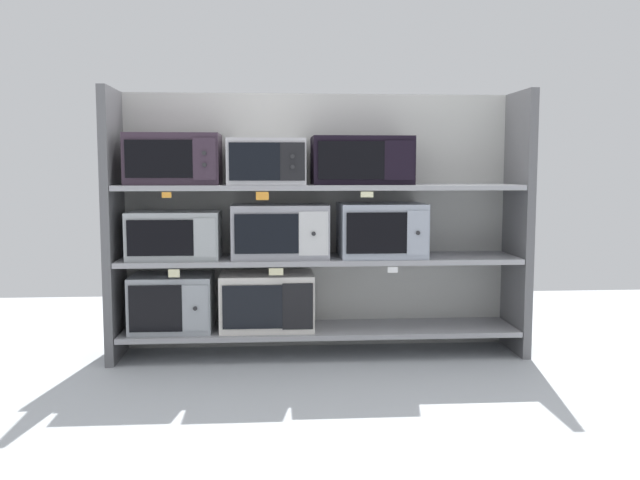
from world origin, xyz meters
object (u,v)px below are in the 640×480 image
Objects in this scene: microwave_4 at (381,230)px; microwave_7 at (361,161)px; microwave_1 at (267,301)px; microwave_5 at (174,159)px; microwave_0 at (172,303)px; microwave_3 at (280,231)px; microwave_6 at (266,162)px; microwave_2 at (175,235)px.

microwave_4 is 0.43m from microwave_7.
microwave_5 is (-0.53, 0.00, 0.83)m from microwave_1.
microwave_3 is at bearing 0.03° from microwave_0.
microwave_0 is 1.39m from microwave_7.
microwave_6 reaches higher than microwave_1.
microwave_7 is at bearing 0.01° from microwave_0.
microwave_2 is 0.90× the size of microwave_7.
microwave_5 is (0.00, 0.00, 0.44)m from microwave_2.
microwave_6 is at bearing -0.03° from microwave_2.
microwave_2 is 0.99× the size of microwave_5.
microwave_5 reaches higher than microwave_6.
microwave_2 is (0.03, 0.00, 0.40)m from microwave_0.
microwave_7 reaches higher than microwave_1.
microwave_0 is 0.95× the size of microwave_4.
microwave_6 is at bearing -179.98° from microwave_4.
microwave_7 is at bearing 0.02° from microwave_6.
microwave_5 is at bearing 0.63° from microwave_0.
microwave_5 reaches higher than microwave_4.
microwave_3 is at bearing 0.00° from microwave_5.
microwave_7 reaches higher than microwave_4.
microwave_5 is at bearing 179.99° from microwave_7.
microwave_6 is (-0.08, -0.00, 0.40)m from microwave_3.
microwave_3 is 1.13× the size of microwave_4.
microwave_4 is at bearing 0.04° from microwave_7.
microwave_6 reaches higher than microwave_3.
microwave_5 reaches higher than microwave_3.
microwave_6 reaches higher than microwave_0.
microwave_4 is 0.94× the size of microwave_5.
microwave_7 is (1.11, 0.00, 0.83)m from microwave_0.
microwave_0 is 0.40m from microwave_2.
microwave_3 is at bearing 0.01° from microwave_2.
microwave_2 is 1.21m from microwave_4.
microwave_6 is (0.53, -0.00, 0.42)m from microwave_2.
microwave_6 is at bearing -179.76° from microwave_3.
microwave_5 is (-0.61, -0.00, 0.42)m from microwave_3.
microwave_7 is at bearing -179.96° from microwave_4.
microwave_4 is at bearing -0.00° from microwave_5.
microwave_4 is (1.24, 0.00, 0.42)m from microwave_0.
microwave_5 reaches higher than microwave_7.
microwave_2 is at bearing 179.99° from microwave_1.
microwave_1 is (0.56, 0.00, 0.00)m from microwave_0.
microwave_2 is 0.93× the size of microwave_3.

